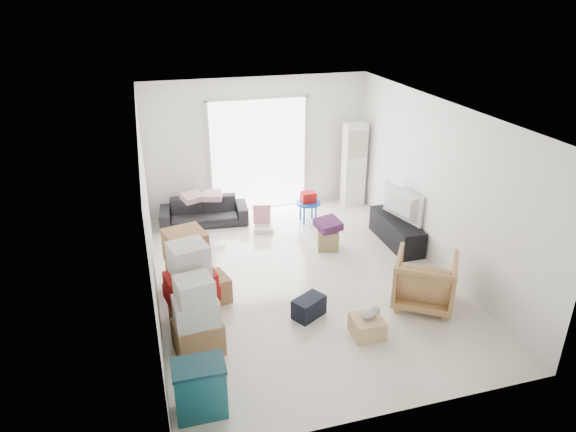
# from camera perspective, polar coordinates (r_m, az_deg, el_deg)

# --- Properties ---
(room_shell) EXTENTS (4.98, 6.48, 3.18)m
(room_shell) POSITION_cam_1_polar(r_m,az_deg,el_deg) (7.67, 1.66, 1.83)
(room_shell) COLOR white
(room_shell) RESTS_ON ground
(sliding_door) EXTENTS (2.10, 0.04, 2.33)m
(sliding_door) POSITION_cam_1_polar(r_m,az_deg,el_deg) (10.42, -3.29, 7.27)
(sliding_door) COLOR white
(sliding_door) RESTS_ON room_shell
(ac_tower) EXTENTS (0.45, 0.30, 1.75)m
(ac_tower) POSITION_cam_1_polar(r_m,az_deg,el_deg) (10.81, 7.32, 5.70)
(ac_tower) COLOR white
(ac_tower) RESTS_ON room_shell
(tv_console) EXTENTS (0.42, 1.40, 0.47)m
(tv_console) POSITION_cam_1_polar(r_m,az_deg,el_deg) (9.45, 11.94, -1.65)
(tv_console) COLOR black
(tv_console) RESTS_ON room_shell
(television) EXTENTS (0.78, 1.09, 0.13)m
(television) POSITION_cam_1_polar(r_m,az_deg,el_deg) (9.32, 12.09, -0.00)
(television) COLOR black
(television) RESTS_ON tv_console
(sofa) EXTENTS (1.72, 0.64, 0.66)m
(sofa) POSITION_cam_1_polar(r_m,az_deg,el_deg) (10.11, -9.37, 0.91)
(sofa) COLOR #25252A
(sofa) RESTS_ON room_shell
(pillow_left) EXTENTS (0.44, 0.40, 0.11)m
(pillow_left) POSITION_cam_1_polar(r_m,az_deg,el_deg) (9.94, -10.66, 2.80)
(pillow_left) COLOR #C590A6
(pillow_left) RESTS_ON sofa
(pillow_right) EXTENTS (0.42, 0.37, 0.12)m
(pillow_right) POSITION_cam_1_polar(r_m,az_deg,el_deg) (9.95, -8.44, 3.02)
(pillow_right) COLOR #C590A6
(pillow_right) RESTS_ON sofa
(armchair) EXTENTS (1.13, 1.12, 0.86)m
(armchair) POSITION_cam_1_polar(r_m,az_deg,el_deg) (7.69, 14.98, -6.67)
(armchair) COLOR #AE784D
(armchair) RESTS_ON room_shell
(storage_bins) EXTENTS (0.57, 0.40, 0.65)m
(storage_bins) POSITION_cam_1_polar(r_m,az_deg,el_deg) (5.88, -9.75, -18.36)
(storage_bins) COLOR #16545D
(storage_bins) RESTS_ON room_shell
(box_stack_a) EXTENTS (0.65, 0.57, 1.06)m
(box_stack_a) POSITION_cam_1_polar(r_m,az_deg,el_deg) (6.61, -10.09, -11.24)
(box_stack_a) COLOR #996E45
(box_stack_a) RESTS_ON room_shell
(box_stack_b) EXTENTS (0.74, 0.66, 1.25)m
(box_stack_b) POSITION_cam_1_polar(r_m,az_deg,el_deg) (7.03, -10.66, -8.28)
(box_stack_b) COLOR #996E45
(box_stack_b) RESTS_ON room_shell
(box_stack_c) EXTENTS (0.68, 0.68, 0.97)m
(box_stack_c) POSITION_cam_1_polar(r_m,az_deg,el_deg) (7.91, -11.16, -5.00)
(box_stack_c) COLOR #996E45
(box_stack_c) RESTS_ON room_shell
(loose_box) EXTENTS (0.57, 0.57, 0.39)m
(loose_box) POSITION_cam_1_polar(r_m,az_deg,el_deg) (7.72, -8.46, -7.98)
(loose_box) COLOR #996E45
(loose_box) RESTS_ON room_shell
(duffel_bag) EXTENTS (0.53, 0.47, 0.29)m
(duffel_bag) POSITION_cam_1_polar(r_m,az_deg,el_deg) (7.32, 2.33, -10.08)
(duffel_bag) COLOR black
(duffel_bag) RESTS_ON room_shell
(ottoman) EXTENTS (0.44, 0.44, 0.36)m
(ottoman) POSITION_cam_1_polar(r_m,az_deg,el_deg) (9.11, 4.43, -2.56)
(ottoman) COLOR #9D8C5B
(ottoman) RESTS_ON room_shell
(blanket) EXTENTS (0.46, 0.46, 0.14)m
(blanket) POSITION_cam_1_polar(r_m,az_deg,el_deg) (9.00, 4.48, -1.13)
(blanket) COLOR #4E2154
(blanket) RESTS_ON ottoman
(kids_table) EXTENTS (0.49, 0.49, 0.62)m
(kids_table) POSITION_cam_1_polar(r_m,az_deg,el_deg) (10.01, 2.26, 1.69)
(kids_table) COLOR blue
(kids_table) RESTS_ON room_shell
(toy_walker) EXTENTS (0.42, 0.39, 0.48)m
(toy_walker) POSITION_cam_1_polar(r_m,az_deg,el_deg) (9.80, -2.78, -0.81)
(toy_walker) COLOR silver
(toy_walker) RESTS_ON room_shell
(wood_crate) EXTENTS (0.42, 0.42, 0.27)m
(wood_crate) POSITION_cam_1_polar(r_m,az_deg,el_deg) (7.04, 8.79, -12.06)
(wood_crate) COLOR tan
(wood_crate) RESTS_ON room_shell
(plush_bunny) EXTENTS (0.29, 0.16, 0.15)m
(plush_bunny) POSITION_cam_1_polar(r_m,az_deg,el_deg) (6.95, 9.12, -10.63)
(plush_bunny) COLOR #B2ADA8
(plush_bunny) RESTS_ON wood_crate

